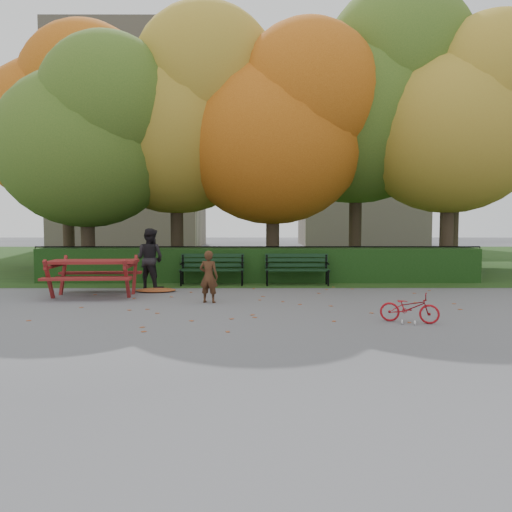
{
  "coord_description": "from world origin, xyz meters",
  "views": [
    {
      "loc": [
        -0.09,
        -10.35,
        1.81
      ],
      "look_at": [
        -0.07,
        1.18,
        1.0
      ],
      "focal_mm": 35.0,
      "sensor_mm": 36.0,
      "label": 1
    }
  ],
  "objects_px": {
    "tree_e": "(462,118)",
    "picnic_table": "(94,268)",
    "bench_right": "(297,267)",
    "child": "(209,277)",
    "adult": "(150,259)",
    "tree_g": "(466,131)",
    "bench_left": "(212,267)",
    "tree_c": "(284,127)",
    "tree_a": "(93,135)",
    "tree_b": "(185,114)",
    "tree_d": "(369,100)",
    "tree_f": "(73,120)",
    "bicycle": "(409,308)"
  },
  "relations": [
    {
      "from": "picnic_table",
      "to": "bench_left",
      "type": "bearing_deg",
      "value": 34.91
    },
    {
      "from": "tree_g",
      "to": "bench_left",
      "type": "bearing_deg",
      "value": -147.83
    },
    {
      "from": "tree_c",
      "to": "bench_left",
      "type": "relative_size",
      "value": 4.44
    },
    {
      "from": "tree_d",
      "to": "bench_right",
      "type": "height_order",
      "value": "tree_d"
    },
    {
      "from": "tree_b",
      "to": "bicycle",
      "type": "height_order",
      "value": "tree_b"
    },
    {
      "from": "tree_a",
      "to": "child",
      "type": "bearing_deg",
      "value": -50.59
    },
    {
      "from": "bench_left",
      "to": "tree_c",
      "type": "bearing_deg",
      "value": 46.64
    },
    {
      "from": "bench_left",
      "to": "child",
      "type": "distance_m",
      "value": 3.09
    },
    {
      "from": "child",
      "to": "tree_b",
      "type": "bearing_deg",
      "value": -64.91
    },
    {
      "from": "bicycle",
      "to": "picnic_table",
      "type": "bearing_deg",
      "value": 84.5
    },
    {
      "from": "tree_b",
      "to": "bench_left",
      "type": "relative_size",
      "value": 4.88
    },
    {
      "from": "tree_c",
      "to": "adult",
      "type": "bearing_deg",
      "value": -140.58
    },
    {
      "from": "bench_right",
      "to": "bench_left",
      "type": "bearing_deg",
      "value": 180.0
    },
    {
      "from": "tree_g",
      "to": "adult",
      "type": "xyz_separation_m",
      "value": [
        -11.22,
        -6.86,
        -4.56
      ]
    },
    {
      "from": "adult",
      "to": "bicycle",
      "type": "distance_m",
      "value": 7.15
    },
    {
      "from": "tree_g",
      "to": "bench_right",
      "type": "relative_size",
      "value": 4.75
    },
    {
      "from": "tree_b",
      "to": "tree_d",
      "type": "distance_m",
      "value": 6.37
    },
    {
      "from": "tree_c",
      "to": "adult",
      "type": "distance_m",
      "value": 6.27
    },
    {
      "from": "tree_a",
      "to": "adult",
      "type": "relative_size",
      "value": 4.63
    },
    {
      "from": "tree_a",
      "to": "picnic_table",
      "type": "relative_size",
      "value": 3.52
    },
    {
      "from": "bench_right",
      "to": "tree_g",
      "type": "bearing_deg",
      "value": 39.95
    },
    {
      "from": "tree_d",
      "to": "child",
      "type": "xyz_separation_m",
      "value": [
        -4.99,
        -6.61,
        -5.4
      ]
    },
    {
      "from": "tree_f",
      "to": "adult",
      "type": "relative_size",
      "value": 5.68
    },
    {
      "from": "tree_d",
      "to": "tree_g",
      "type": "relative_size",
      "value": 1.12
    },
    {
      "from": "tree_e",
      "to": "bench_left",
      "type": "relative_size",
      "value": 4.53
    },
    {
      "from": "adult",
      "to": "bicycle",
      "type": "relative_size",
      "value": 1.58
    },
    {
      "from": "tree_a",
      "to": "tree_f",
      "type": "height_order",
      "value": "tree_f"
    },
    {
      "from": "bench_left",
      "to": "tree_e",
      "type": "bearing_deg",
      "value": 14.81
    },
    {
      "from": "tree_e",
      "to": "child",
      "type": "xyz_separation_m",
      "value": [
        -7.64,
        -5.15,
        -4.5
      ]
    },
    {
      "from": "tree_a",
      "to": "picnic_table",
      "type": "bearing_deg",
      "value": -73.03
    },
    {
      "from": "bicycle",
      "to": "bench_left",
      "type": "bearing_deg",
      "value": 56.94
    },
    {
      "from": "tree_e",
      "to": "tree_g",
      "type": "distance_m",
      "value": 4.39
    },
    {
      "from": "bench_right",
      "to": "adult",
      "type": "xyz_separation_m",
      "value": [
        -3.99,
        -0.8,
        0.29
      ]
    },
    {
      "from": "tree_f",
      "to": "bench_right",
      "type": "relative_size",
      "value": 5.1
    },
    {
      "from": "tree_e",
      "to": "bicycle",
      "type": "bearing_deg",
      "value": -117.76
    },
    {
      "from": "tree_c",
      "to": "tree_e",
      "type": "height_order",
      "value": "tree_e"
    },
    {
      "from": "tree_b",
      "to": "picnic_table",
      "type": "distance_m",
      "value": 7.15
    },
    {
      "from": "tree_e",
      "to": "picnic_table",
      "type": "relative_size",
      "value": 3.84
    },
    {
      "from": "picnic_table",
      "to": "tree_g",
      "type": "bearing_deg",
      "value": 30.26
    },
    {
      "from": "tree_c",
      "to": "bench_right",
      "type": "xyz_separation_m",
      "value": [
        0.27,
        -2.26,
        -4.3
      ]
    },
    {
      "from": "tree_b",
      "to": "tree_a",
      "type": "bearing_deg",
      "value": -156.95
    },
    {
      "from": "picnic_table",
      "to": "tree_b",
      "type": "bearing_deg",
      "value": 70.15
    },
    {
      "from": "tree_a",
      "to": "child",
      "type": "xyz_separation_m",
      "value": [
        4.07,
        -4.96,
        -3.94
      ]
    },
    {
      "from": "tree_c",
      "to": "tree_d",
      "type": "xyz_separation_m",
      "value": [
        3.04,
        1.27,
        1.16
      ]
    },
    {
      "from": "tree_b",
      "to": "bench_left",
      "type": "bearing_deg",
      "value": -69.42
    },
    {
      "from": "tree_b",
      "to": "tree_c",
      "type": "relative_size",
      "value": 1.1
    },
    {
      "from": "tree_e",
      "to": "bench_right",
      "type": "xyz_separation_m",
      "value": [
        -5.42,
        -2.07,
        -4.56
      ]
    },
    {
      "from": "tree_a",
      "to": "tree_c",
      "type": "xyz_separation_m",
      "value": [
        6.02,
        0.38,
        0.3
      ]
    },
    {
      "from": "tree_e",
      "to": "picnic_table",
      "type": "distance_m",
      "value": 12.12
    },
    {
      "from": "child",
      "to": "adult",
      "type": "distance_m",
      "value": 2.9
    }
  ]
}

